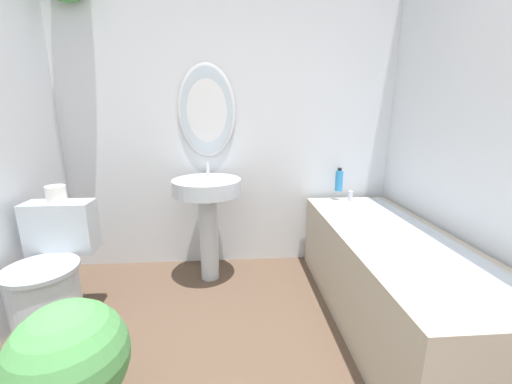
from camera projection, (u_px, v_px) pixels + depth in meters
The scene contains 7 objects.
wall_back at pixel (220, 111), 2.47m from camera, with size 2.74×0.31×2.40m.
toilet at pixel (51, 281), 1.81m from camera, with size 0.39×0.54×0.74m.
pedestal_sink at pixel (208, 204), 2.32m from camera, with size 0.50×0.50×0.89m.
bathtub at pixel (391, 276), 1.90m from camera, with size 0.66×1.68×0.64m.
shampoo_bottle at pixel (339, 180), 2.53m from camera, with size 0.06×0.06×0.19m.
potted_plant at pixel (70, 363), 1.18m from camera, with size 0.44×0.44×0.58m.
toilet_paper_roll at pixel (56, 194), 1.88m from camera, with size 0.11×0.11×0.10m.
Camera 1 is at (0.01, -0.28, 1.26)m, focal length 22.00 mm.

